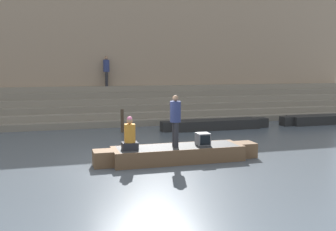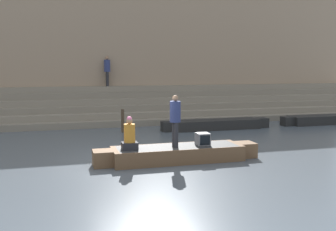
{
  "view_description": "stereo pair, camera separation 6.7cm",
  "coord_description": "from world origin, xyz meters",
  "px_view_note": "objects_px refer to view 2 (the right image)",
  "views": [
    {
      "loc": [
        -2.38,
        -13.08,
        3.17
      ],
      "look_at": [
        1.51,
        0.51,
        1.41
      ],
      "focal_mm": 42.0,
      "sensor_mm": 36.0,
      "label": 1
    },
    {
      "loc": [
        -2.31,
        -13.1,
        3.17
      ],
      "look_at": [
        1.51,
        0.51,
        1.41
      ],
      "focal_mm": 42.0,
      "sensor_mm": 36.0,
      "label": 2
    }
  ],
  "objects_px": {
    "tv_set": "(203,139)",
    "mooring_post": "(123,121)",
    "moored_boat_shore": "(216,124)",
    "rowboat_main": "(178,153)",
    "person_standing": "(175,117)",
    "person_rowing": "(130,137)",
    "moored_boat_distant": "(324,119)",
    "person_on_steps": "(107,69)"
  },
  "relations": [
    {
      "from": "rowboat_main",
      "to": "person_rowing",
      "type": "height_order",
      "value": "person_rowing"
    },
    {
      "from": "person_standing",
      "to": "tv_set",
      "type": "bearing_deg",
      "value": 5.22
    },
    {
      "from": "rowboat_main",
      "to": "person_rowing",
      "type": "relative_size",
      "value": 5.19
    },
    {
      "from": "tv_set",
      "to": "mooring_post",
      "type": "bearing_deg",
      "value": 105.54
    },
    {
      "from": "moored_boat_shore",
      "to": "tv_set",
      "type": "bearing_deg",
      "value": -112.56
    },
    {
      "from": "person_rowing",
      "to": "mooring_post",
      "type": "bearing_deg",
      "value": 99.87
    },
    {
      "from": "rowboat_main",
      "to": "tv_set",
      "type": "xyz_separation_m",
      "value": [
        0.9,
        -0.0,
        0.44
      ]
    },
    {
      "from": "person_standing",
      "to": "tv_set",
      "type": "distance_m",
      "value": 1.28
    },
    {
      "from": "person_rowing",
      "to": "person_on_steps",
      "type": "xyz_separation_m",
      "value": [
        0.71,
        11.4,
        2.09
      ]
    },
    {
      "from": "person_standing",
      "to": "moored_boat_distant",
      "type": "height_order",
      "value": "person_standing"
    },
    {
      "from": "tv_set",
      "to": "mooring_post",
      "type": "distance_m",
      "value": 6.6
    },
    {
      "from": "mooring_post",
      "to": "rowboat_main",
      "type": "bearing_deg",
      "value": -82.49
    },
    {
      "from": "rowboat_main",
      "to": "moored_boat_shore",
      "type": "bearing_deg",
      "value": 54.35
    },
    {
      "from": "tv_set",
      "to": "person_on_steps",
      "type": "xyz_separation_m",
      "value": [
        -1.84,
        11.28,
        2.32
      ]
    },
    {
      "from": "person_standing",
      "to": "moored_boat_distant",
      "type": "relative_size",
      "value": 0.33
    },
    {
      "from": "person_standing",
      "to": "person_on_steps",
      "type": "relative_size",
      "value": 0.97
    },
    {
      "from": "person_rowing",
      "to": "moored_boat_shore",
      "type": "distance_m",
      "value": 8.32
    },
    {
      "from": "person_standing",
      "to": "person_on_steps",
      "type": "distance_m",
      "value": 11.49
    },
    {
      "from": "person_rowing",
      "to": "moored_boat_distant",
      "type": "bearing_deg",
      "value": 44.35
    },
    {
      "from": "moored_boat_distant",
      "to": "mooring_post",
      "type": "xyz_separation_m",
      "value": [
        -11.24,
        0.24,
        0.3
      ]
    },
    {
      "from": "person_standing",
      "to": "moored_boat_distant",
      "type": "xyz_separation_m",
      "value": [
        10.51,
        6.19,
        -1.25
      ]
    },
    {
      "from": "person_standing",
      "to": "moored_boat_shore",
      "type": "bearing_deg",
      "value": 57.91
    },
    {
      "from": "person_standing",
      "to": "moored_boat_distant",
      "type": "bearing_deg",
      "value": 31.8
    },
    {
      "from": "tv_set",
      "to": "mooring_post",
      "type": "relative_size",
      "value": 0.41
    },
    {
      "from": "moored_boat_shore",
      "to": "person_on_steps",
      "type": "relative_size",
      "value": 3.23
    },
    {
      "from": "tv_set",
      "to": "mooring_post",
      "type": "xyz_separation_m",
      "value": [
        -1.74,
        6.36,
        -0.15
      ]
    },
    {
      "from": "person_on_steps",
      "to": "rowboat_main",
      "type": "bearing_deg",
      "value": -131.04
    },
    {
      "from": "person_rowing",
      "to": "moored_boat_shore",
      "type": "bearing_deg",
      "value": 64.84
    },
    {
      "from": "moored_boat_distant",
      "to": "mooring_post",
      "type": "height_order",
      "value": "mooring_post"
    },
    {
      "from": "mooring_post",
      "to": "tv_set",
      "type": "bearing_deg",
      "value": -74.71
    },
    {
      "from": "person_on_steps",
      "to": "moored_boat_shore",
      "type": "bearing_deg",
      "value": -92.98
    },
    {
      "from": "rowboat_main",
      "to": "moored_boat_distant",
      "type": "xyz_separation_m",
      "value": [
        10.4,
        6.12,
        -0.01
      ]
    },
    {
      "from": "person_rowing",
      "to": "person_standing",
      "type": "bearing_deg",
      "value": 18.57
    },
    {
      "from": "moored_boat_distant",
      "to": "mooring_post",
      "type": "distance_m",
      "value": 11.25
    },
    {
      "from": "moored_boat_shore",
      "to": "mooring_post",
      "type": "distance_m",
      "value": 4.78
    },
    {
      "from": "person_on_steps",
      "to": "person_standing",
      "type": "bearing_deg",
      "value": -131.6
    },
    {
      "from": "moored_boat_shore",
      "to": "rowboat_main",
      "type": "bearing_deg",
      "value": -118.99
    },
    {
      "from": "tv_set",
      "to": "moored_boat_distant",
      "type": "distance_m",
      "value": 11.31
    },
    {
      "from": "moored_boat_distant",
      "to": "person_standing",
      "type": "bearing_deg",
      "value": -151.73
    },
    {
      "from": "tv_set",
      "to": "moored_boat_shore",
      "type": "xyz_separation_m",
      "value": [
        3.02,
        6.04,
        -0.46
      ]
    },
    {
      "from": "person_rowing",
      "to": "moored_boat_shore",
      "type": "relative_size",
      "value": 0.19
    },
    {
      "from": "moored_boat_distant",
      "to": "person_on_steps",
      "type": "relative_size",
      "value": 2.9
    }
  ]
}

